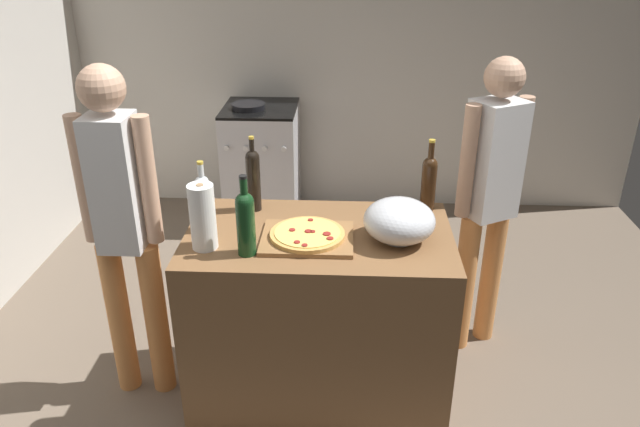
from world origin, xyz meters
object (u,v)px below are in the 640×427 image
Objects in this scene: stove at (262,164)px; person_in_red at (489,191)px; wine_bottle_dark at (253,178)px; paper_towel_roll at (203,217)px; wine_bottle_clear at (429,180)px; person_in_stripes at (122,222)px; wine_bottle_green at (246,220)px; pizza at (307,234)px; mixing_bowl at (399,221)px; wine_bottle_amber at (203,200)px.

person_in_red is at bearing -47.58° from stove.
person_in_red is (1.17, 0.23, -0.14)m from wine_bottle_dark.
paper_towel_roll is 0.30× the size of stove.
stove is at bearing 121.73° from wine_bottle_clear.
wine_bottle_dark is 1.87m from stove.
paper_towel_roll is 0.42m from wine_bottle_dark.
person_in_stripes is (-1.40, -0.29, -0.11)m from wine_bottle_clear.
wine_bottle_green is 2.28m from stove.
person_in_red reaches higher than wine_bottle_dark.
person_in_stripes reaches higher than pizza.
paper_towel_roll is at bearing -111.91° from wine_bottle_dark.
mixing_bowl is at bearing -66.31° from stove.
wine_bottle_dark reaches higher than paper_towel_roll.
wine_bottle_dark reaches higher than mixing_bowl.
pizza is at bearing -47.86° from wine_bottle_dark.
wine_bottle_clear is 1.43m from person_in_stripes.
person_in_red is (0.34, 0.18, -0.13)m from wine_bottle_clear.
wine_bottle_dark is at bearing 132.14° from pizza.
stove is (-0.50, 2.06, -0.47)m from pizza.
wine_bottle_green is at bearing -149.76° from person_in_red.
wine_bottle_green is 0.64m from person_in_stripes.
wine_bottle_dark reaches higher than wine_bottle_amber.
pizza is at bearing -9.38° from wine_bottle_amber.
wine_bottle_green is 0.37× the size of stove.
wine_bottle_green is 0.43m from wine_bottle_dark.
stove is at bearing 132.42° from person_in_red.
paper_towel_roll reaches higher than mixing_bowl.
pizza is 1.12× the size of paper_towel_roll.
paper_towel_roll is at bearing -20.13° from person_in_stripes.
person_in_red reaches higher than stove.
person_in_stripes reaches higher than person_in_red.
wine_bottle_green reaches higher than stove.
pizza is 1.04m from person_in_red.
mixing_bowl is at bearing -2.19° from person_in_stripes.
person_in_red is (0.89, 0.54, -0.01)m from pizza.
wine_bottle_amber is at bearing 170.62° from pizza.
mixing_bowl is at bearing 2.93° from pizza.
wine_bottle_dark reaches higher than pizza.
wine_bottle_amber is 1.06m from wine_bottle_clear.
wine_bottle_dark is 0.22× the size of person_in_stripes.
wine_bottle_clear is 0.22× the size of person_in_red.
wine_bottle_amber is 0.21× the size of person_in_red.
wine_bottle_dark is (-0.67, 0.29, 0.07)m from mixing_bowl.
wine_bottle_green is at bearing -83.37° from stove.
wine_bottle_green is 1.32m from person_in_red.
pizza is at bearing -147.57° from wine_bottle_clear.
mixing_bowl is 0.89× the size of wine_bottle_clear.
person_in_stripes reaches higher than wine_bottle_green.
person_in_red is (1.33, 0.62, -0.12)m from paper_towel_roll.
paper_towel_roll is at bearing -155.03° from person_in_red.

